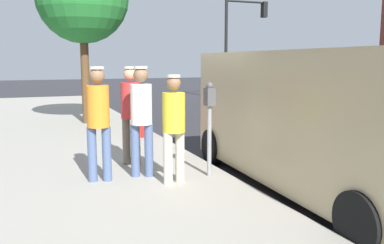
% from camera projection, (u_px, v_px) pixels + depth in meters
% --- Properties ---
extents(ground_plane, '(80.00, 80.00, 0.00)m').
position_uv_depth(ground_plane, '(255.00, 165.00, 8.17)').
color(ground_plane, '#2D2D33').
extents(sidewalk_slab, '(5.00, 32.00, 0.15)m').
position_uv_depth(sidewalk_slab, '(68.00, 180.00, 6.88)').
color(sidewalk_slab, '#9E998E').
rests_on(sidewalk_slab, ground).
extents(parking_meter_near, '(0.14, 0.18, 1.52)m').
position_uv_depth(parking_meter_near, '(209.00, 113.00, 6.71)').
color(parking_meter_near, gray).
rests_on(parking_meter_near, sidewalk_slab).
extents(pedestrian_in_red, '(0.34, 0.34, 1.76)m').
position_uv_depth(pedestrian_in_red, '(131.00, 109.00, 7.44)').
color(pedestrian_in_red, '#726656').
rests_on(pedestrian_in_red, sidewalk_slab).
extents(pedestrian_in_yellow, '(0.35, 0.34, 1.65)m').
position_uv_depth(pedestrian_in_yellow, '(174.00, 122.00, 6.32)').
color(pedestrian_in_yellow, beige).
rests_on(pedestrian_in_yellow, sidewalk_slab).
extents(pedestrian_in_orange, '(0.36, 0.34, 1.77)m').
position_uv_depth(pedestrian_in_orange, '(98.00, 116.00, 6.41)').
color(pedestrian_in_orange, '#4C608C').
rests_on(pedestrian_in_orange, sidewalk_slab).
extents(pedestrian_in_white, '(0.35, 0.34, 1.77)m').
position_uv_depth(pedestrian_in_white, '(141.00, 114.00, 6.68)').
color(pedestrian_in_white, '#4C608C').
rests_on(pedestrian_in_white, sidewalk_slab).
extents(parked_van, '(2.30, 5.27, 2.15)m').
position_uv_depth(parked_van, '(320.00, 116.00, 6.50)').
color(parked_van, tan).
rests_on(parked_van, ground).
extents(traffic_light_corner, '(2.48, 0.42, 5.20)m').
position_uv_depth(traffic_light_corner, '(241.00, 31.00, 21.74)').
color(traffic_light_corner, black).
rests_on(traffic_light_corner, ground).
extents(fire_hydrant, '(0.24, 0.24, 0.86)m').
position_uv_depth(fire_hydrant, '(142.00, 120.00, 10.27)').
color(fire_hydrant, red).
rests_on(fire_hydrant, sidewalk_slab).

